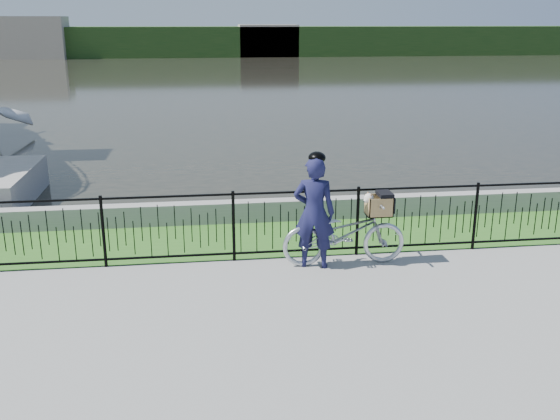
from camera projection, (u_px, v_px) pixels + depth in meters
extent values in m
plane|color=gray|center=(314.00, 299.00, 8.58)|extent=(120.00, 120.00, 0.00)
cube|color=#316620|center=(287.00, 237.00, 11.05)|extent=(60.00, 2.00, 0.01)
plane|color=#27261E|center=(220.00, 80.00, 39.87)|extent=(120.00, 120.00, 0.00)
cube|color=gray|center=(280.00, 210.00, 11.94)|extent=(60.00, 0.30, 0.40)
cube|color=#27461A|center=(209.00, 41.00, 65.02)|extent=(120.00, 6.00, 3.00)
cube|color=#AA9B89|center=(24.00, 38.00, 60.73)|extent=(8.00, 4.00, 4.00)
cube|color=#AA9B89|center=(268.00, 41.00, 64.32)|extent=(6.00, 3.00, 3.20)
imported|color=#B4BAC1|center=(344.00, 233.00, 9.69)|extent=(1.93, 0.67, 1.02)
cube|color=black|center=(378.00, 215.00, 9.68)|extent=(0.38, 0.18, 0.02)
cube|color=#997947|center=(378.00, 215.00, 9.68)|extent=(0.38, 0.32, 0.01)
cube|color=#997947|center=(376.00, 203.00, 9.78)|extent=(0.38, 0.02, 0.31)
cube|color=#997947|center=(382.00, 208.00, 9.49)|extent=(0.38, 0.02, 0.31)
cube|color=#997947|center=(390.00, 205.00, 9.66)|extent=(0.02, 0.32, 0.31)
cube|color=#997947|center=(367.00, 206.00, 9.61)|extent=(0.02, 0.32, 0.31)
cube|color=black|center=(385.00, 194.00, 9.59)|extent=(0.21, 0.33, 0.06)
cube|color=black|center=(392.00, 203.00, 9.65)|extent=(0.02, 0.33, 0.24)
ellipsoid|color=silver|center=(378.00, 207.00, 9.64)|extent=(0.31, 0.22, 0.20)
sphere|color=silver|center=(369.00, 198.00, 9.56)|extent=(0.15, 0.15, 0.15)
sphere|color=silver|center=(366.00, 200.00, 9.54)|extent=(0.07, 0.07, 0.07)
sphere|color=black|center=(364.00, 201.00, 9.53)|extent=(0.02, 0.02, 0.02)
cone|color=#996240|center=(368.00, 193.00, 9.59)|extent=(0.06, 0.08, 0.08)
cone|color=#996240|center=(371.00, 195.00, 9.50)|extent=(0.06, 0.08, 0.08)
imported|color=#15163A|center=(314.00, 213.00, 9.49)|extent=(0.72, 0.56, 1.74)
ellipsoid|color=black|center=(315.00, 158.00, 9.24)|extent=(0.26, 0.29, 0.18)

